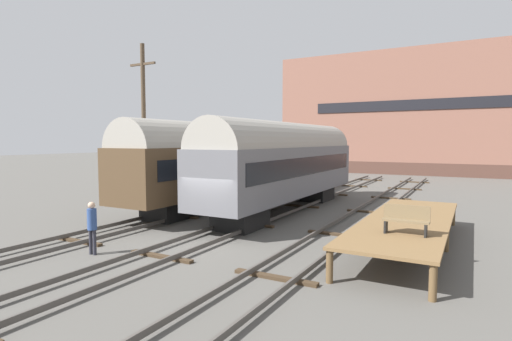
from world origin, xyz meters
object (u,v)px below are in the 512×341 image
at_px(train_car_brown, 230,158).
at_px(utility_pole, 144,125).
at_px(person_worker, 92,223).
at_px(train_car_grey, 286,161).
at_px(bench, 406,219).

relative_size(train_car_brown, utility_pole, 1.89).
distance_m(train_car_brown, person_worker, 12.25).
height_order(train_car_grey, person_worker, train_car_grey).
xyz_separation_m(bench, utility_pole, (-14.54, 3.55, 3.30)).
bearing_deg(bench, person_worker, -158.23).
bearing_deg(train_car_grey, bench, -43.80).
height_order(train_car_brown, person_worker, train_car_brown).
relative_size(train_car_grey, person_worker, 8.06).
xyz_separation_m(bench, person_worker, (-9.77, -3.90, -0.39)).
xyz_separation_m(train_car_grey, utility_pole, (-7.14, -3.56, 2.00)).
bearing_deg(utility_pole, bench, -13.71).
relative_size(train_car_brown, person_worker, 9.47).
bearing_deg(train_car_brown, train_car_grey, -12.56).
distance_m(train_car_grey, train_car_brown, 4.42).
distance_m(train_car_brown, utility_pole, 5.68).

